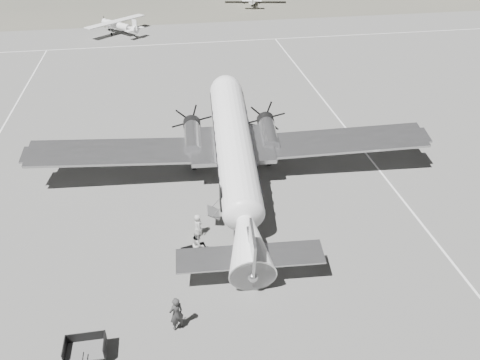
{
  "coord_description": "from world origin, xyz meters",
  "views": [
    {
      "loc": [
        -3.4,
        -22.48,
        18.7
      ],
      "look_at": [
        0.8,
        2.5,
        2.2
      ],
      "focal_mm": 35.0,
      "sensor_mm": 36.0,
      "label": 1
    }
  ],
  "objects_px": {
    "light_plane_left": "(118,27)",
    "dc3_airliner": "(235,157)",
    "baggage_cart_far": "(86,350)",
    "passenger": "(198,225)",
    "ramp_agent": "(199,244)",
    "baggage_cart_near": "(195,255)",
    "ground_crew": "(176,314)"
  },
  "relations": [
    {
      "from": "ramp_agent",
      "to": "passenger",
      "type": "relative_size",
      "value": 1.27
    },
    {
      "from": "light_plane_left",
      "to": "ramp_agent",
      "type": "bearing_deg",
      "value": -123.38
    },
    {
      "from": "ramp_agent",
      "to": "passenger",
      "type": "distance_m",
      "value": 1.99
    },
    {
      "from": "ground_crew",
      "to": "passenger",
      "type": "relative_size",
      "value": 1.37
    },
    {
      "from": "baggage_cart_near",
      "to": "baggage_cart_far",
      "type": "bearing_deg",
      "value": -146.73
    },
    {
      "from": "baggage_cart_far",
      "to": "ramp_agent",
      "type": "bearing_deg",
      "value": 46.94
    },
    {
      "from": "light_plane_left",
      "to": "baggage_cart_far",
      "type": "distance_m",
      "value": 53.91
    },
    {
      "from": "baggage_cart_far",
      "to": "baggage_cart_near",
      "type": "bearing_deg",
      "value": 46.78
    },
    {
      "from": "dc3_airliner",
      "to": "baggage_cart_near",
      "type": "height_order",
      "value": "dc3_airliner"
    },
    {
      "from": "baggage_cart_near",
      "to": "passenger",
      "type": "xyz_separation_m",
      "value": [
        0.4,
        2.3,
        0.32
      ]
    },
    {
      "from": "passenger",
      "to": "ramp_agent",
      "type": "bearing_deg",
      "value": 164.25
    },
    {
      "from": "light_plane_left",
      "to": "dc3_airliner",
      "type": "bearing_deg",
      "value": -117.99
    },
    {
      "from": "ground_crew",
      "to": "light_plane_left",
      "type": "bearing_deg",
      "value": -111.69
    },
    {
      "from": "light_plane_left",
      "to": "baggage_cart_near",
      "type": "relative_size",
      "value": 6.45
    },
    {
      "from": "dc3_airliner",
      "to": "baggage_cart_far",
      "type": "bearing_deg",
      "value": -122.03
    },
    {
      "from": "baggage_cart_near",
      "to": "ramp_agent",
      "type": "xyz_separation_m",
      "value": [
        0.28,
        0.32,
        0.52
      ]
    },
    {
      "from": "baggage_cart_near",
      "to": "light_plane_left",
      "type": "bearing_deg",
      "value": 84.7
    },
    {
      "from": "ramp_agent",
      "to": "baggage_cart_far",
      "type": "bearing_deg",
      "value": 150.51
    },
    {
      "from": "light_plane_left",
      "to": "ramp_agent",
      "type": "relative_size",
      "value": 5.1
    },
    {
      "from": "ground_crew",
      "to": "baggage_cart_far",
      "type": "bearing_deg",
      "value": -13.56
    },
    {
      "from": "dc3_airliner",
      "to": "light_plane_left",
      "type": "xyz_separation_m",
      "value": [
        -9.99,
        41.52,
        -1.78
      ]
    },
    {
      "from": "light_plane_left",
      "to": "ramp_agent",
      "type": "distance_m",
      "value": 48.34
    },
    {
      "from": "baggage_cart_near",
      "to": "ramp_agent",
      "type": "distance_m",
      "value": 0.67
    },
    {
      "from": "baggage_cart_near",
      "to": "ground_crew",
      "type": "xyz_separation_m",
      "value": [
        -1.26,
        -4.69,
        0.59
      ]
    },
    {
      "from": "light_plane_left",
      "to": "baggage_cart_far",
      "type": "bearing_deg",
      "value": -130.35
    },
    {
      "from": "passenger",
      "to": "light_plane_left",
      "type": "bearing_deg",
      "value": -3.45
    },
    {
      "from": "dc3_airliner",
      "to": "baggage_cart_far",
      "type": "distance_m",
      "value": 15.4
    },
    {
      "from": "ramp_agent",
      "to": "passenger",
      "type": "bearing_deg",
      "value": 10.36
    },
    {
      "from": "baggage_cart_far",
      "to": "ramp_agent",
      "type": "height_order",
      "value": "ramp_agent"
    },
    {
      "from": "baggage_cart_far",
      "to": "passenger",
      "type": "bearing_deg",
      "value": 54.27
    },
    {
      "from": "ramp_agent",
      "to": "baggage_cart_near",
      "type": "bearing_deg",
      "value": 153.48
    },
    {
      "from": "ramp_agent",
      "to": "passenger",
      "type": "height_order",
      "value": "ramp_agent"
    }
  ]
}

